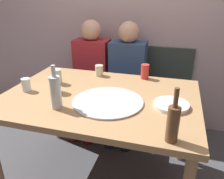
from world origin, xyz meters
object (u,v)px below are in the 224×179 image
pizza_tray (108,101)px  tumbler_far (99,70)px  plate_stack (171,105)px  soda_can (145,72)px  chair_right (169,87)px  guest_in_beanie (126,76)px  wine_glass (55,84)px  tumbler_near (26,85)px  short_glass (57,76)px  chair_middle (128,83)px  wine_bottle (173,123)px  beer_bottle (56,92)px  chair_left (95,79)px  guest_in_sweater (89,73)px  dining_table (100,105)px

pizza_tray → tumbler_far: (-0.22, 0.47, 0.04)m
plate_stack → soda_can: bearing=117.5°
chair_right → pizza_tray: bearing=69.6°
chair_right → guest_in_beanie: bearing=19.5°
wine_glass → tumbler_far: bearing=65.5°
tumbler_near → short_glass: bearing=53.3°
wine_glass → chair_middle: size_ratio=0.13×
tumbler_far → wine_glass: bearing=-114.5°
pizza_tray → tumbler_near: tumbler_near is taller
wine_bottle → plate_stack: 0.37m
chair_middle → chair_right: size_ratio=1.00×
beer_bottle → short_glass: size_ratio=2.42×
chair_left → guest_in_beanie: (0.39, -0.15, 0.13)m
chair_left → chair_right: 0.82m
chair_right → guest_in_beanie: 0.47m
chair_right → guest_in_sweater: (-0.82, -0.15, 0.13)m
tumbler_near → pizza_tray: bearing=-1.3°
soda_can → plate_stack: size_ratio=0.55×
beer_bottle → tumbler_far: size_ratio=3.00×
tumbler_near → plate_stack: 1.03m
soda_can → plate_stack: (0.24, -0.46, -0.05)m
tumbler_far → chair_middle: (0.15, 0.50, -0.29)m
tumbler_near → short_glass: size_ratio=0.83×
tumbler_far → chair_right: bearing=40.9°
wine_glass → guest_in_sweater: bearing=93.4°
wine_glass → guest_in_beanie: size_ratio=0.10×
chair_left → guest_in_beanie: 0.44m
beer_bottle → chair_left: 1.20m
chair_middle → guest_in_beanie: size_ratio=0.77×
pizza_tray → wine_glass: 0.42m
wine_bottle → wine_glass: bearing=156.3°
tumbler_far → chair_left: bearing=115.0°
pizza_tray → wine_bottle: size_ratio=1.67×
soda_can → chair_middle: bearing=116.4°
dining_table → soda_can: bearing=58.5°
pizza_tray → short_glass: short_glass is taller
dining_table → chair_right: bearing=62.9°
tumbler_far → guest_in_beanie: bearing=66.2°
wine_bottle → tumbler_far: bearing=129.4°
plate_stack → guest_in_beanie: bearing=121.3°
tumbler_near → chair_left: 1.02m
pizza_tray → beer_bottle: (-0.28, -0.16, 0.10)m
dining_table → chair_left: chair_left is taller
beer_bottle → chair_right: bearing=60.4°
chair_middle → plate_stack: bearing=116.9°
dining_table → guest_in_beanie: guest_in_beanie is taller
tumbler_far → plate_stack: tumbler_far is taller
plate_stack → wine_glass: bearing=179.8°
tumbler_far → guest_in_beanie: size_ratio=0.08×
pizza_tray → dining_table: bearing=132.8°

